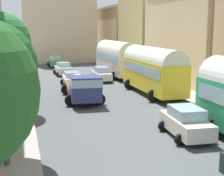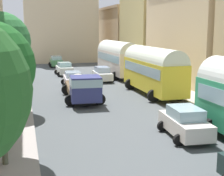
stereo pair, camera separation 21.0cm
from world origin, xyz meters
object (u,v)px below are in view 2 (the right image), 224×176
object	(u,v)px
pedestrian_0	(4,143)
pedestrian_2	(7,82)
pedestrian_1	(9,95)
car_0	(73,79)
car_4	(185,122)
parked_bus_2	(117,57)
car_5	(102,74)
car_1	(64,69)
car_2	(56,61)
cargo_truck_0	(83,87)
parked_bus_1	(153,68)

from	to	relation	value
pedestrian_0	pedestrian_2	distance (m)	16.90
pedestrian_0	pedestrian_1	distance (m)	10.86
car_0	car_4	size ratio (longest dim) A/B	1.07
parked_bus_2	pedestrian_2	distance (m)	14.89
car_4	parked_bus_2	bearing A→B (deg)	83.36
car_5	pedestrian_2	world-z (taller)	pedestrian_2
car_0	car_1	xyz separation A→B (m)	(0.17, 8.40, 0.04)
car_2	car_0	bearing A→B (deg)	-90.35
pedestrian_1	pedestrian_2	size ratio (longest dim) A/B	0.99
cargo_truck_0	pedestrian_2	distance (m)	7.85
parked_bus_2	car_0	xyz separation A→B (m)	(-6.28, -5.83, -1.61)
pedestrian_0	pedestrian_1	world-z (taller)	pedestrian_0
car_4	pedestrian_0	world-z (taller)	pedestrian_0
cargo_truck_0	parked_bus_1	bearing A→B (deg)	11.85
cargo_truck_0	pedestrian_2	size ratio (longest dim) A/B	4.30
car_5	pedestrian_0	size ratio (longest dim) A/B	2.11
car_0	car_4	distance (m)	17.71
car_1	car_0	bearing A→B (deg)	-91.16
car_4	car_5	distance (m)	20.03
car_4	car_1	bearing A→B (deg)	97.54
car_4	pedestrian_1	world-z (taller)	pedestrian_1
parked_bus_1	car_4	size ratio (longest dim) A/B	2.33
car_1	pedestrian_1	size ratio (longest dim) A/B	2.08
parked_bus_2	car_4	bearing A→B (deg)	-96.64
cargo_truck_0	pedestrian_0	xyz separation A→B (m)	(-5.45, -11.83, -0.14)
cargo_truck_0	car_0	xyz separation A→B (m)	(0.23, 7.19, -0.43)
parked_bus_1	parked_bus_2	xyz separation A→B (m)	(-0.00, 11.66, 0.04)
cargo_truck_0	car_0	distance (m)	7.21
parked_bus_2	car_4	xyz separation A→B (m)	(-2.70, -23.17, -1.56)
car_5	pedestrian_2	bearing A→B (deg)	-154.03
parked_bus_1	car_4	distance (m)	11.93
car_0	car_5	bearing A→B (deg)	36.22
car_4	pedestrian_2	bearing A→B (deg)	122.82
car_1	pedestrian_0	world-z (taller)	pedestrian_0
car_5	pedestrian_2	xyz separation A→B (m)	(-9.90, -4.82, 0.24)
parked_bus_1	pedestrian_1	world-z (taller)	parked_bus_1
pedestrian_1	pedestrian_2	world-z (taller)	pedestrian_2
parked_bus_2	car_0	size ratio (longest dim) A/B	2.25
parked_bus_2	pedestrian_2	world-z (taller)	parked_bus_2
car_5	car_4	bearing A→B (deg)	-90.25
pedestrian_1	car_0	bearing A→B (deg)	54.36
pedestrian_2	car_5	bearing A→B (deg)	25.97
parked_bus_2	car_2	world-z (taller)	parked_bus_2
parked_bus_1	car_4	bearing A→B (deg)	-103.19
parked_bus_1	pedestrian_2	size ratio (longest dim) A/B	5.25
cargo_truck_0	car_2	bearing A→B (deg)	89.23
car_0	parked_bus_1	bearing A→B (deg)	-42.88
parked_bus_2	car_0	bearing A→B (deg)	-137.12
cargo_truck_0	car_1	bearing A→B (deg)	88.53
parked_bus_1	car_2	bearing A→B (deg)	104.43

